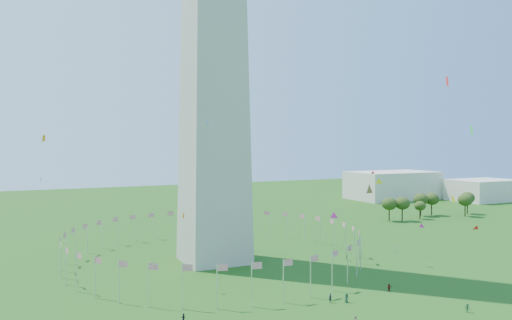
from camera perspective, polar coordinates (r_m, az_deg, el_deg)
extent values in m
plane|color=#174510|center=(98.96, 6.06, -17.54)|extent=(600.00, 600.00, 0.00)
cylinder|color=silver|center=(159.60, 8.90, -8.34)|extent=(0.24, 0.24, 9.00)
cylinder|color=silver|center=(164.95, 7.34, -7.99)|extent=(0.24, 0.24, 9.00)
cylinder|color=silver|center=(169.63, 5.58, -7.71)|extent=(0.24, 0.24, 9.00)
cylinder|color=silver|center=(173.55, 3.65, -7.48)|extent=(0.24, 0.24, 9.00)
cylinder|color=silver|center=(176.65, 1.60, -7.31)|extent=(0.24, 0.24, 9.00)
cylinder|color=silver|center=(178.87, -0.55, -7.19)|extent=(0.24, 0.24, 9.00)
cylinder|color=silver|center=(180.19, -2.75, -7.13)|extent=(0.24, 0.24, 9.00)
cylinder|color=silver|center=(180.59, -4.98, -7.11)|extent=(0.24, 0.24, 9.00)
cylinder|color=silver|center=(180.05, -7.20, -7.15)|extent=(0.24, 0.24, 9.00)
cylinder|color=silver|center=(178.59, -9.40, -7.24)|extent=(0.24, 0.24, 9.00)
cylinder|color=silver|center=(176.23, -11.53, -7.37)|extent=(0.24, 0.24, 9.00)
cylinder|color=silver|center=(173.00, -13.57, -7.56)|extent=(0.24, 0.24, 9.00)
cylinder|color=silver|center=(168.96, -15.47, -7.81)|extent=(0.24, 0.24, 9.00)
cylinder|color=silver|center=(164.17, -17.20, -8.12)|extent=(0.24, 0.24, 9.00)
cylinder|color=silver|center=(158.72, -18.72, -8.48)|extent=(0.24, 0.24, 9.00)
cylinder|color=silver|center=(152.72, -19.97, -8.91)|extent=(0.24, 0.24, 9.00)
cylinder|color=silver|center=(146.28, -20.89, -9.40)|extent=(0.24, 0.24, 9.00)
cylinder|color=silver|center=(139.57, -21.40, -9.95)|extent=(0.24, 0.24, 9.00)
cylinder|color=silver|center=(132.75, -21.45, -10.57)|extent=(0.24, 0.24, 9.00)
cylinder|color=silver|center=(126.04, -20.93, -11.24)|extent=(0.24, 0.24, 9.00)
cylinder|color=silver|center=(119.67, -19.78, -11.93)|extent=(0.24, 0.24, 9.00)
cylinder|color=silver|center=(113.91, -17.94, -12.63)|extent=(0.24, 0.24, 9.00)
cylinder|color=silver|center=(109.05, -15.39, -13.27)|extent=(0.24, 0.24, 9.00)
cylinder|color=silver|center=(105.36, -12.18, -13.78)|extent=(0.24, 0.24, 9.00)
cylinder|color=silver|center=(103.08, -8.46, -14.12)|extent=(0.24, 0.24, 9.00)
cylinder|color=silver|center=(102.39, -4.47, -14.21)|extent=(0.24, 0.24, 9.00)
cylinder|color=silver|center=(103.33, -0.51, -14.06)|extent=(0.24, 0.24, 9.00)
cylinder|color=silver|center=(105.84, 3.14, -13.67)|extent=(0.24, 0.24, 9.00)
cylinder|color=silver|center=(109.73, 6.25, -13.11)|extent=(0.24, 0.24, 9.00)
cylinder|color=silver|center=(114.75, 8.69, -12.44)|extent=(0.24, 0.24, 9.00)
cylinder|color=silver|center=(120.62, 10.42, -11.74)|extent=(0.24, 0.24, 9.00)
cylinder|color=silver|center=(127.06, 11.46, -11.04)|extent=(0.24, 0.24, 9.00)
cylinder|color=silver|center=(133.81, 11.88, -10.38)|extent=(0.24, 0.24, 9.00)
cylinder|color=silver|center=(140.62, 11.76, -9.77)|extent=(0.24, 0.24, 9.00)
cylinder|color=silver|center=(147.30, 11.17, -9.23)|extent=(0.24, 0.24, 9.00)
cylinder|color=silver|center=(153.68, 10.19, -8.75)|extent=(0.24, 0.24, 9.00)
cube|color=beige|center=(304.70, 15.32, -2.79)|extent=(50.00, 30.00, 16.00)
cube|color=beige|center=(312.43, 24.52, -3.15)|extent=(35.00, 25.00, 12.00)
imported|color=#173A20|center=(109.31, 23.01, -15.30)|extent=(0.95, 1.27, 1.74)
imported|color=black|center=(97.02, -8.29, -17.43)|extent=(0.99, 1.03, 1.68)
imported|color=black|center=(107.89, 8.49, -15.33)|extent=(0.62, 0.80, 1.95)
imported|color=#561315|center=(118.08, 14.97, -13.90)|extent=(1.72, 1.04, 1.74)
imported|color=gray|center=(97.07, 11.29, -17.48)|extent=(1.23, 1.55, 1.54)
imported|color=#252525|center=(144.43, 10.37, -10.89)|extent=(1.32, 1.16, 1.90)
imported|color=#193F28|center=(108.53, 10.31, -15.25)|extent=(0.94, 0.65, 1.93)
imported|color=slate|center=(159.35, 15.55, -9.76)|extent=(1.09, 1.17, 1.59)
plane|color=#CC2699|center=(126.94, 8.90, -6.33)|extent=(1.46, 1.99, 2.39)
plane|color=red|center=(101.76, 21.01, 8.39)|extent=(1.47, 1.78, 2.27)
plane|color=orange|center=(104.62, -23.09, 2.30)|extent=(0.38, 1.56, 1.55)
plane|color=blue|center=(144.70, -23.39, -2.01)|extent=(0.56, 1.54, 1.46)
plane|color=orange|center=(114.05, -8.29, -6.32)|extent=(1.25, 0.15, 1.25)
plane|color=blue|center=(110.47, -5.55, 4.17)|extent=(1.68, 0.62, 1.58)
plane|color=red|center=(125.66, 23.83, -7.12)|extent=(1.82, 1.05, 1.51)
plane|color=red|center=(152.90, 12.45, 0.77)|extent=(0.61, 1.19, 1.33)
plane|color=yellow|center=(109.58, 21.60, -4.17)|extent=(0.98, 1.63, 1.46)
plane|color=#CC2699|center=(133.38, 18.41, -7.18)|extent=(1.11, 1.32, 1.37)
plane|color=red|center=(125.92, -2.65, -6.64)|extent=(1.81, 1.19, 2.14)
plane|color=red|center=(140.99, 13.21, -1.43)|extent=(0.98, 0.37, 1.01)
plane|color=white|center=(117.91, 12.84, -3.38)|extent=(2.28, 0.70, 2.33)
plane|color=yellow|center=(141.41, 13.89, -2.45)|extent=(1.43, 2.24, 2.30)
plane|color=green|center=(111.91, 23.42, 3.14)|extent=(1.05, 2.13, 2.35)
ellipsoid|color=#37511B|center=(217.75, 14.98, -5.50)|extent=(6.31, 6.31, 9.85)
ellipsoid|color=#37511B|center=(220.00, 16.37, -5.41)|extent=(6.44, 6.44, 10.06)
ellipsoid|color=#37511B|center=(227.84, 18.23, -5.48)|extent=(4.90, 4.90, 7.66)
ellipsoid|color=#37511B|center=(236.69, 18.31, -4.89)|extent=(6.51, 6.51, 10.17)
ellipsoid|color=#37511B|center=(240.71, 19.44, -4.81)|extent=(6.43, 6.43, 10.04)
ellipsoid|color=#37511B|center=(242.45, 22.79, -4.81)|extent=(6.39, 6.39, 9.99)
ellipsoid|color=#37511B|center=(251.58, 23.01, -4.56)|extent=(6.43, 6.43, 10.05)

